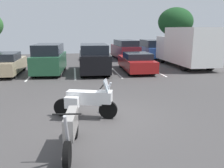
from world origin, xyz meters
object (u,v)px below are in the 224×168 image
car_red (136,62)px  car_far_blue (151,49)px  car_black (94,59)px  motorcycle_touring (87,100)px  box_truck (187,47)px  car_tan (6,64)px  car_green (49,59)px  car_far_navy (96,52)px  motorcycle_second (71,130)px  car_far_maroon (125,49)px

car_red → car_far_blue: size_ratio=1.00×
car_black → motorcycle_touring: bearing=-96.6°
car_black → box_truck: size_ratio=0.74×
car_tan → car_green: car_green is taller
car_far_navy → car_far_blue: car_far_blue is taller
motorcycle_second → car_green: bearing=97.7°
car_far_blue → box_truck: bearing=-82.4°
motorcycle_second → car_far_blue: bearing=66.1°
car_tan → car_green: size_ratio=1.02×
car_green → motorcycle_touring: bearing=-77.0°
motorcycle_touring → car_tan: 9.95m
car_green → car_far_navy: (3.86, 7.04, -0.29)m
motorcycle_second → car_far_navy: size_ratio=0.49×
car_tan → car_far_blue: bearing=30.4°
motorcycle_touring → car_tan: car_tan is taller
car_tan → box_truck: 13.23m
motorcycle_touring → car_far_blue: (7.55, 15.96, 0.31)m
motorcycle_second → car_black: size_ratio=0.44×
motorcycle_second → car_far_maroon: size_ratio=0.44×
car_black → car_far_blue: car_black is taller
car_far_blue → box_truck: size_ratio=0.75×
car_tan → box_truck: box_truck is taller
car_red → car_far_maroon: 7.06m
car_far_maroon → motorcycle_touring: bearing=-106.8°
car_far_navy → car_black: bearing=-97.0°
car_green → car_black: car_green is taller
car_black → car_far_maroon: size_ratio=1.01×
car_green → car_red: size_ratio=0.90×
motorcycle_touring → car_far_blue: 17.65m
car_far_maroon → motorcycle_second: bearing=-106.4°
car_tan → car_far_maroon: car_far_maroon is taller
motorcycle_second → car_tan: size_ratio=0.48×
motorcycle_touring → car_red: same height
car_far_maroon → box_truck: size_ratio=0.74×
car_far_navy → car_far_maroon: 2.86m
car_tan → car_black: car_black is taller
box_truck → car_far_navy: bearing=137.9°
car_green → car_far_maroon: bearing=45.8°
car_far_navy → car_far_maroon: (2.85, -0.13, 0.27)m
car_far_maroon → car_red: bearing=-96.0°
car_tan → car_far_blue: car_far_blue is taller
motorcycle_second → car_far_maroon: 18.57m
car_green → car_tan: bearing=178.8°
car_green → car_far_blue: car_green is taller
motorcycle_second → car_far_navy: (2.39, 17.94, 0.11)m
car_green → car_far_blue: bearing=37.4°
car_red → car_far_navy: 7.45m
motorcycle_touring → car_far_navy: bearing=83.2°
car_red → car_far_blue: car_far_blue is taller
car_green → car_far_blue: size_ratio=0.89×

